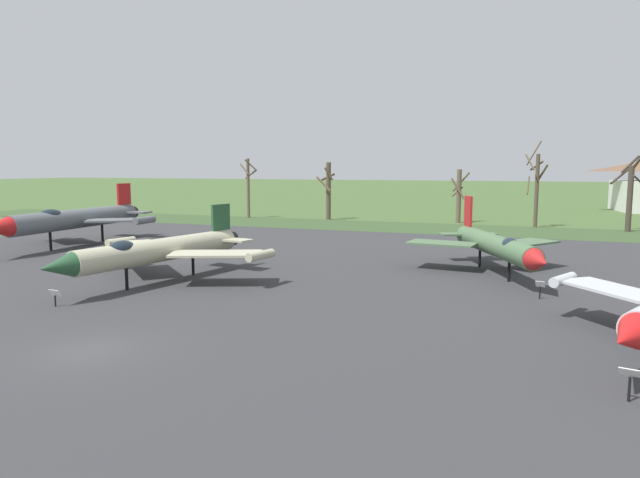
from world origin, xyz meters
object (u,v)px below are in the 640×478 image
Objects in this scene: jet_fighter_rear_center at (158,250)px; info_placard_rear_center at (55,296)px; info_placard_front_left at (630,380)px; info_placard_front_right at (540,288)px; jet_fighter_rear_left at (73,219)px; jet_fighter_front_right at (495,245)px.

jet_fighter_rear_center is 7.01m from info_placard_rear_center.
info_placard_front_left reaches higher than info_placard_front_right.
jet_fighter_rear_left is (-16.99, 10.60, 0.44)m from jet_fighter_rear_center.
info_placard_front_right is at bearing -10.07° from jet_fighter_rear_left.
jet_fighter_rear_left reaches higher than info_placard_rear_center.
jet_fighter_rear_left is (-35.44, 0.39, 0.49)m from jet_fighter_front_right.
jet_fighter_front_right is 13.09× the size of info_placard_front_right.
jet_fighter_rear_center reaches higher than info_placard_front_right.
jet_fighter_rear_left is at bearing 148.05° from jet_fighter_rear_center.
jet_fighter_rear_left is (-40.85, 20.04, 1.76)m from info_placard_front_left.
jet_fighter_rear_center is at bearing 158.40° from info_placard_front_left.
info_placard_rear_center is (-24.90, 2.66, -0.12)m from info_placard_front_left.
jet_fighter_rear_left reaches higher than jet_fighter_rear_center.
info_placard_rear_center is at bearing -47.46° from jet_fighter_rear_left.
info_placard_front_left is 1.07× the size of info_placard_front_right.
jet_fighter_front_right is 7.13m from info_placard_front_right.
info_placard_rear_center is (-19.50, -16.98, -1.40)m from jet_fighter_front_right.
info_placard_front_left is 13.49m from info_placard_front_right.
jet_fighter_front_right reaches higher than info_placard_rear_center.
info_placard_front_right is 24.70m from info_placard_rear_center.
jet_fighter_front_right is at bearing -0.63° from jet_fighter_rear_left.
info_placard_front_right is 21.66m from jet_fighter_rear_center.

